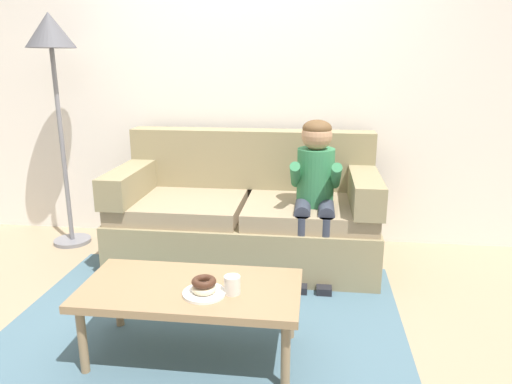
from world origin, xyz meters
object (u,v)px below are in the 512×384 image
(coffee_table, at_px, (192,293))
(toy_controller, at_px, (135,303))
(donut, at_px, (204,288))
(couch, at_px, (246,216))
(floor_lamp, at_px, (52,52))
(person_child, at_px, (315,184))
(mug, at_px, (232,285))

(coffee_table, height_order, toy_controller, coffee_table)
(donut, relative_size, toy_controller, 0.53)
(couch, distance_m, floor_lamp, 1.94)
(couch, distance_m, toy_controller, 1.07)
(couch, height_order, person_child, person_child)
(person_child, bearing_deg, mug, -108.85)
(coffee_table, distance_m, donut, 0.14)
(coffee_table, bearing_deg, person_child, 60.81)
(donut, bearing_deg, floor_lamp, 134.78)
(couch, relative_size, person_child, 1.74)
(person_child, height_order, toy_controller, person_child)
(mug, distance_m, floor_lamp, 2.47)
(floor_lamp, bearing_deg, couch, -5.61)
(coffee_table, bearing_deg, toy_controller, 137.38)
(coffee_table, xyz_separation_m, floor_lamp, (-1.42, 1.44, 1.19))
(toy_controller, bearing_deg, mug, -56.02)
(couch, xyz_separation_m, coffee_table, (-0.09, -1.29, 0.01))
(couch, bearing_deg, coffee_table, -94.03)
(mug, distance_m, toy_controller, 0.96)
(coffee_table, relative_size, person_child, 1.00)
(donut, distance_m, toy_controller, 0.88)
(mug, xyz_separation_m, floor_lamp, (-1.64, 1.49, 1.11))
(coffee_table, bearing_deg, floor_lamp, 134.64)
(donut, xyz_separation_m, floor_lamp, (-1.50, 1.51, 1.12))
(floor_lamp, bearing_deg, toy_controller, -46.72)
(donut, height_order, mug, mug)
(coffee_table, relative_size, mug, 12.25)
(donut, xyz_separation_m, mug, (0.13, 0.03, 0.01))
(person_child, bearing_deg, couch, 157.84)
(person_child, xyz_separation_m, donut, (-0.52, -1.16, -0.24))
(donut, bearing_deg, couch, 89.74)
(couch, relative_size, floor_lamp, 1.05)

